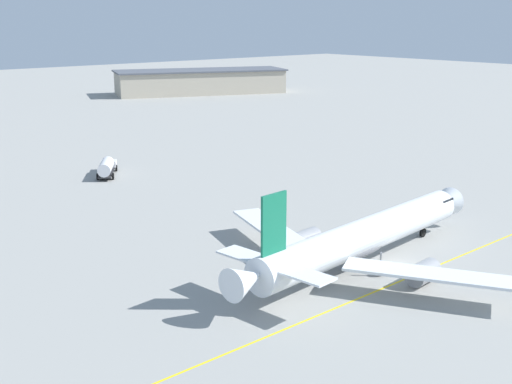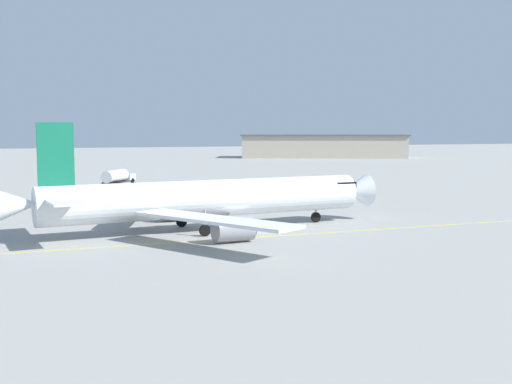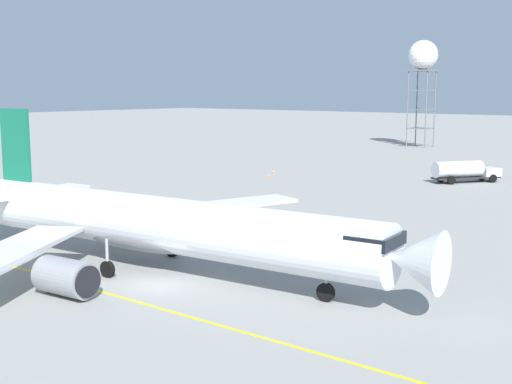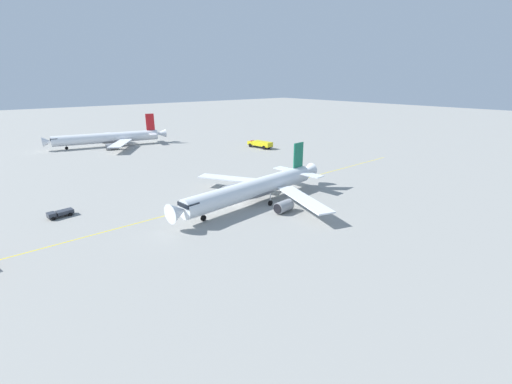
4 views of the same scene
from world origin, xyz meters
The scene contains 5 objects.
ground_plane centered at (0.00, 0.00, 0.00)m, with size 600.00×600.00×0.00m, color gray.
airliner_main centered at (-2.36, -3.14, 3.01)m, with size 36.09×39.46×10.69m.
fuel_tanker_truck centered at (-57.58, -3.90, 1.58)m, with size 9.06×7.11×2.87m.
terminal_shed centered at (-149.04, 80.97, 4.11)m, with size 38.61×60.76×8.18m.
taxiway_centreline centered at (3.12, 3.04, 0.00)m, with size 3.55×132.31×0.01m.
Camera 2 is at (59.62, -19.99, 10.10)m, focal length 45.59 mm.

